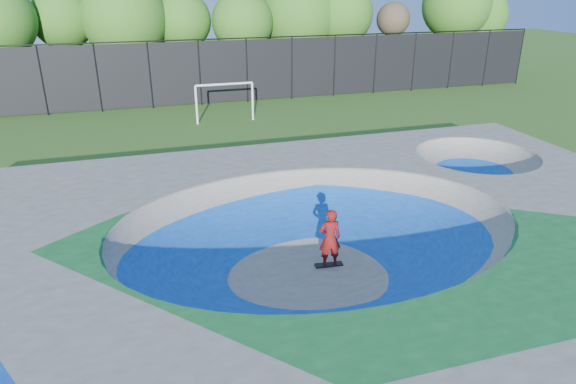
% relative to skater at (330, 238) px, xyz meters
% --- Properties ---
extents(ground, '(120.00, 120.00, 0.00)m').
position_rel_skater_xyz_m(ground, '(-0.40, -0.09, -0.85)').
color(ground, '#305918').
rests_on(ground, ground).
extents(skate_deck, '(22.00, 14.00, 1.50)m').
position_rel_skater_xyz_m(skate_deck, '(-0.40, -0.09, -0.10)').
color(skate_deck, gray).
rests_on(skate_deck, ground).
extents(skater, '(0.65, 0.45, 1.71)m').
position_rel_skater_xyz_m(skater, '(0.00, 0.00, 0.00)').
color(skater, red).
rests_on(skater, ground).
extents(skateboard, '(0.80, 0.31, 0.05)m').
position_rel_skater_xyz_m(skateboard, '(0.00, -0.00, -0.83)').
color(skateboard, black).
rests_on(skateboard, ground).
extents(soccer_goal, '(3.26, 0.12, 2.15)m').
position_rel_skater_xyz_m(soccer_goal, '(0.25, 16.31, 0.64)').
color(soccer_goal, white).
rests_on(soccer_goal, ground).
extents(fence, '(48.09, 0.09, 4.04)m').
position_rel_skater_xyz_m(fence, '(-0.40, 20.91, 1.24)').
color(fence, black).
rests_on(fence, ground).
extents(treeline, '(52.54, 7.70, 8.19)m').
position_rel_skater_xyz_m(treeline, '(-1.06, 25.96, 4.11)').
color(treeline, '#492E24').
rests_on(treeline, ground).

